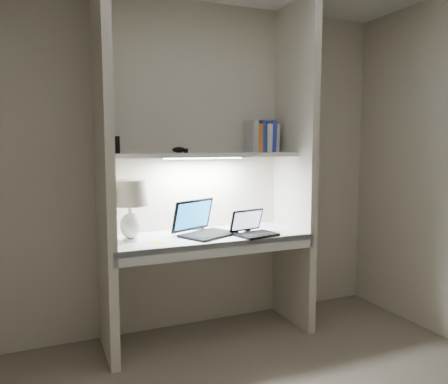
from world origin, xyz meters
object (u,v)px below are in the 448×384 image
laptop_main (203,227)px  speaker (198,221)px  book_row (262,137)px  laptop_netbook (253,229)px  table_lamp (130,200)px

laptop_main → speaker: 0.22m
book_row → laptop_netbook: bearing=-126.0°
table_lamp → laptop_main: table_lamp is taller
laptop_netbook → speaker: bearing=116.7°
laptop_netbook → book_row: 0.78m
speaker → table_lamp: bearing=-153.4°
book_row → speaker: bearing=175.9°
laptop_main → speaker: size_ratio=3.77×
laptop_netbook → speaker: size_ratio=2.56×
speaker → book_row: bearing=2.4°
laptop_main → speaker: bearing=54.3°
laptop_main → speaker: (0.04, 0.21, 0.01)m
table_lamp → laptop_main: size_ratio=0.87×
table_lamp → speaker: bearing=20.2°
laptop_main → book_row: book_row is taller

